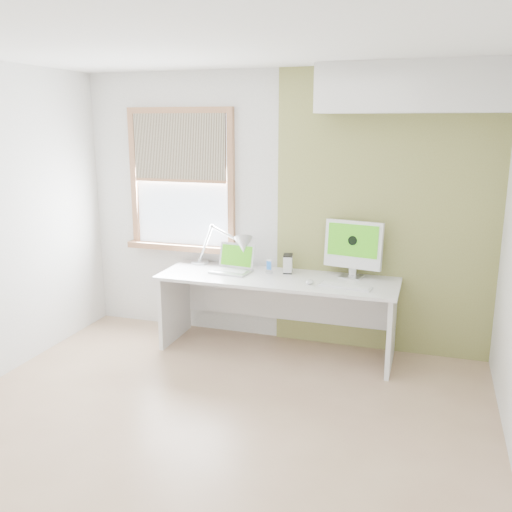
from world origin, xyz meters
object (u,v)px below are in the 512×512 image
at_px(desk, 279,295).
at_px(desk_lamp, 235,247).
at_px(external_drive, 288,264).
at_px(imac, 353,246).
at_px(laptop, 234,265).

bearing_deg(desk, desk_lamp, 165.22).
bearing_deg(external_drive, imac, 3.52).
xyz_separation_m(desk, external_drive, (0.05, 0.13, 0.28)).
distance_m(desk, desk_lamp, 0.64).
distance_m(desk, external_drive, 0.31).
bearing_deg(desk_lamp, desk, -14.78).
height_order(external_drive, imac, imac).
bearing_deg(external_drive, desk_lamp, -179.73).
relative_size(desk, imac, 4.08).
distance_m(desk_lamp, imac, 1.14).
bearing_deg(laptop, desk_lamp, 102.37).
bearing_deg(imac, external_drive, -176.48).
bearing_deg(external_drive, laptop, -167.87).
distance_m(desk_lamp, laptop, 0.19).
xyz_separation_m(laptop, external_drive, (0.51, 0.11, 0.02)).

